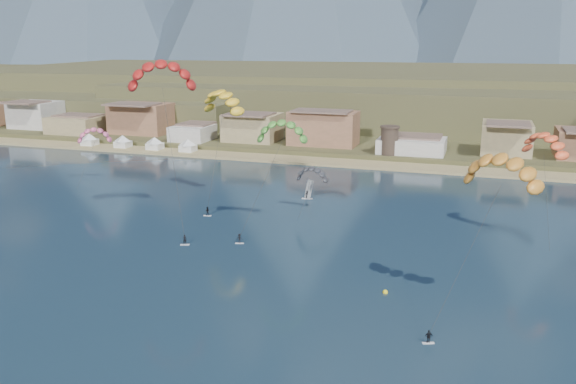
{
  "coord_description": "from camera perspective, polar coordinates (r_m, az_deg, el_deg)",
  "views": [
    {
      "loc": [
        31.58,
        -64.24,
        36.1
      ],
      "look_at": [
        0.0,
        32.0,
        10.0
      ],
      "focal_mm": 37.52,
      "sensor_mm": 36.0,
      "label": 1
    }
  ],
  "objects": [
    {
      "name": "town",
      "position": [
        201.49,
        -2.85,
        6.41
      ],
      "size": [
        400.0,
        24.0,
        12.0
      ],
      "color": "silver",
      "rests_on": "ground"
    },
    {
      "name": "ground",
      "position": [
        80.17,
        -7.32,
        -12.44
      ],
      "size": [
        2400.0,
        2400.0,
        0.0
      ],
      "primitive_type": "plane",
      "color": "black",
      "rests_on": "ground"
    },
    {
      "name": "kitesurfer_yellow",
      "position": [
        137.41,
        -6.21,
        8.82
      ],
      "size": [
        13.26,
        21.28,
        27.74
      ],
      "color": "silver",
      "rests_on": "ground"
    },
    {
      "name": "foothills",
      "position": [
        298.08,
        16.52,
        8.66
      ],
      "size": [
        940.0,
        210.0,
        18.0
      ],
      "color": "brown",
      "rests_on": "ground"
    },
    {
      "name": "distant_kite_dark",
      "position": [
        127.65,
        2.31,
        1.95
      ],
      "size": [
        7.53,
        5.65,
        11.93
      ],
      "color": "#262626",
      "rests_on": "ground"
    },
    {
      "name": "kitesurfer_orange",
      "position": [
        82.23,
        19.66,
        2.38
      ],
      "size": [
        13.68,
        17.08,
        24.51
      ],
      "color": "silver",
      "rests_on": "ground"
    },
    {
      "name": "kitesurfer_green",
      "position": [
        112.99,
        -0.62,
        6.03
      ],
      "size": [
        10.51,
        14.14,
        22.98
      ],
      "color": "silver",
      "rests_on": "ground"
    },
    {
      "name": "watchtower",
      "position": [
        182.65,
        9.59,
        4.88
      ],
      "size": [
        5.82,
        5.82,
        8.6
      ],
      "color": "#47382D",
      "rests_on": "ground"
    },
    {
      "name": "distant_kite_pink",
      "position": [
        159.03,
        -17.9,
        5.38
      ],
      "size": [
        9.18,
        7.72,
        16.1
      ],
      "color": "#262626",
      "rests_on": "ground"
    },
    {
      "name": "beach_tents",
      "position": [
        204.1,
        -14.05,
        4.88
      ],
      "size": [
        43.4,
        6.4,
        5.0
      ],
      "color": "white",
      "rests_on": "ground"
    },
    {
      "name": "beach",
      "position": [
        176.82,
        7.51,
        2.63
      ],
      "size": [
        2200.0,
        12.0,
        0.9
      ],
      "color": "tan",
      "rests_on": "ground"
    },
    {
      "name": "windsurfer",
      "position": [
        138.28,
        1.89,
        -0.09
      ],
      "size": [
        2.58,
        2.82,
        4.46
      ],
      "color": "silver",
      "rests_on": "ground"
    },
    {
      "name": "kitesurfer_red",
      "position": [
        118.6,
        -11.9,
        11.21
      ],
      "size": [
        17.64,
        17.79,
        34.25
      ],
      "color": "silver",
      "rests_on": "ground"
    },
    {
      "name": "buoy",
      "position": [
        89.82,
        9.2,
        -9.36
      ],
      "size": [
        0.77,
        0.77,
        0.77
      ],
      "color": "yellow",
      "rests_on": "ground"
    },
    {
      "name": "distant_kite_orange",
      "position": [
        116.92,
        23.2,
        4.53
      ],
      "size": [
        9.29,
        9.77,
        21.32
      ],
      "color": "#262626",
      "rests_on": "ground"
    },
    {
      "name": "land",
      "position": [
        626.08,
        15.52,
        10.63
      ],
      "size": [
        2200.0,
        900.0,
        4.0
      ],
      "color": "brown",
      "rests_on": "ground"
    }
  ]
}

